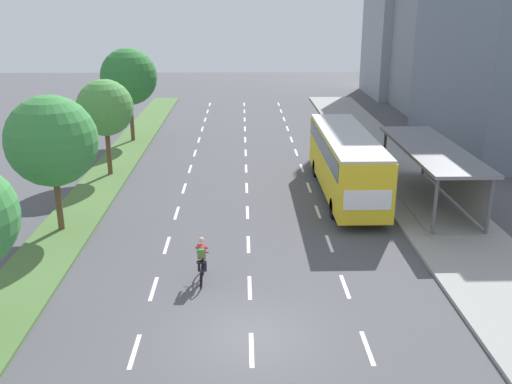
% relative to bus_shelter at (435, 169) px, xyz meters
% --- Properties ---
extents(ground_plane, '(140.00, 140.00, 0.00)m').
position_rel_bus_shelter_xyz_m(ground_plane, '(-9.53, -12.13, -1.87)').
color(ground_plane, '#4C4C51').
extents(median_strip, '(2.60, 52.00, 0.12)m').
position_rel_bus_shelter_xyz_m(median_strip, '(-17.83, 7.87, -1.81)').
color(median_strip, '#4C7038').
rests_on(median_strip, ground).
extents(sidewalk_right, '(4.50, 52.00, 0.15)m').
position_rel_bus_shelter_xyz_m(sidewalk_right, '(-0.28, 7.87, -1.79)').
color(sidewalk_right, gray).
rests_on(sidewalk_right, ground).
extents(lane_divider_left, '(0.14, 48.87, 0.01)m').
position_rel_bus_shelter_xyz_m(lane_divider_left, '(-13.03, 6.81, -1.86)').
color(lane_divider_left, white).
rests_on(lane_divider_left, ground).
extents(lane_divider_center, '(0.14, 48.87, 0.01)m').
position_rel_bus_shelter_xyz_m(lane_divider_center, '(-9.53, 6.81, -1.86)').
color(lane_divider_center, white).
rests_on(lane_divider_center, ground).
extents(lane_divider_right, '(0.14, 48.87, 0.01)m').
position_rel_bus_shelter_xyz_m(lane_divider_right, '(-6.03, 6.81, -1.86)').
color(lane_divider_right, white).
rests_on(lane_divider_right, ground).
extents(bus_shelter, '(2.90, 10.09, 2.86)m').
position_rel_bus_shelter_xyz_m(bus_shelter, '(0.00, 0.00, 0.00)').
color(bus_shelter, gray).
rests_on(bus_shelter, sidewalk_right).
extents(bus, '(2.54, 11.29, 3.37)m').
position_rel_bus_shelter_xyz_m(bus, '(-4.28, 1.59, 0.20)').
color(bus, yellow).
rests_on(bus, ground).
extents(cyclist, '(0.46, 1.82, 1.71)m').
position_rel_bus_shelter_xyz_m(cyclist, '(-11.29, -8.27, -1.08)').
color(cyclist, black).
rests_on(cyclist, ground).
extents(median_tree_second, '(3.97, 3.97, 6.07)m').
position_rel_bus_shelter_xyz_m(median_tree_second, '(-18.00, -3.25, 2.33)').
color(median_tree_second, brown).
rests_on(median_tree_second, median_strip).
extents(median_tree_third, '(3.27, 3.27, 5.61)m').
position_rel_bus_shelter_xyz_m(median_tree_third, '(-17.67, 5.48, 2.22)').
color(median_tree_third, brown).
rests_on(median_tree_third, median_strip).
extents(median_tree_fourth, '(4.05, 4.05, 6.70)m').
position_rel_bus_shelter_xyz_m(median_tree_fourth, '(-17.88, 14.21, 2.92)').
color(median_tree_fourth, brown).
rests_on(median_tree_fourth, median_strip).
extents(building_far_right, '(7.39, 10.22, 13.70)m').
position_rel_bus_shelter_xyz_m(building_far_right, '(8.01, 36.06, 4.98)').
color(building_far_right, '#8E939E').
rests_on(building_far_right, ground).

